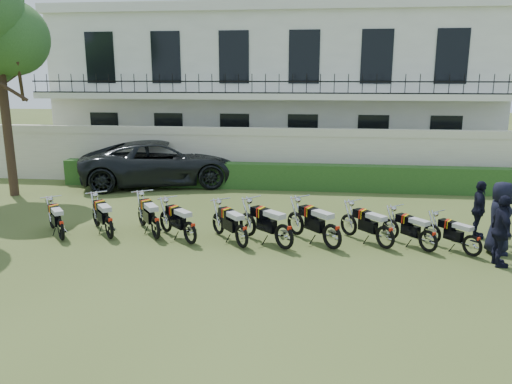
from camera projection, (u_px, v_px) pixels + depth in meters
The scene contains 18 objects.
ground at pixel (230, 251), 12.68m from camera, with size 100.00×100.00×0.00m, color #3C491D.
perimeter_wall at pixel (264, 156), 20.14m from camera, with size 30.00×0.35×2.30m.
hedge at pixel (287, 177), 19.41m from camera, with size 18.00×0.60×1.00m, color #1A4518.
building at pixel (276, 88), 25.32m from camera, with size 20.40×9.60×7.40m.
motorcycle_0 at pixel (61, 225), 13.34m from camera, with size 1.22×1.47×0.99m.
motorcycle_1 at pixel (109, 222), 13.46m from camera, with size 1.30×1.60×1.07m.
motorcycle_2 at pixel (155, 222), 13.42m from camera, with size 1.22×1.72×1.10m.
motorcycle_3 at pixel (190, 227), 13.03m from camera, with size 1.43×1.42×1.05m.
motorcycle_4 at pixel (242, 231), 12.76m from camera, with size 1.27×1.58×1.05m.
motorcycle_5 at pixel (284, 231), 12.62m from camera, with size 1.62×1.47×1.14m.
motorcycle_6 at pixel (332, 230), 12.63m from camera, with size 1.50×1.61×1.14m.
motorcycle_7 at pixel (386, 232), 12.69m from camera, with size 1.33×1.50×1.04m.
motorcycle_8 at pixel (429, 236), 12.46m from camera, with size 1.22×1.41×0.97m.
motorcycle_9 at pixel (473, 241), 12.17m from camera, with size 1.18×1.32×0.92m.
suv at pixel (163, 163), 20.20m from camera, with size 2.96×6.42×1.79m, color black.
officer_2 at pixel (501, 231), 11.52m from camera, with size 1.00×0.42×1.70m, color black.
officer_3 at pixel (499, 218), 12.35m from camera, with size 0.90×0.58×1.83m, color black.
officer_5 at pixel (479, 210), 13.57m from camera, with size 0.93×0.39×1.59m, color black.
Camera 1 is at (2.08, -11.83, 4.38)m, focal length 35.00 mm.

